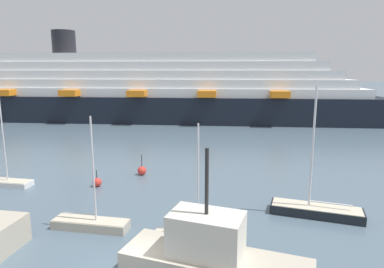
{
  "coord_description": "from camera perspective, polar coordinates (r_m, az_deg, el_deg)",
  "views": [
    {
      "loc": [
        5.39,
        -13.01,
        9.31
      ],
      "look_at": [
        0.0,
        17.48,
        3.43
      ],
      "focal_mm": 31.55,
      "sensor_mm": 36.0,
      "label": 1
    }
  ],
  "objects": [
    {
      "name": "sailboat_0",
      "position": [
        19.51,
        0.01,
        -16.62
      ],
      "size": [
        4.26,
        1.76,
        6.59
      ],
      "rotation": [
        0.0,
        0.0,
        0.17
      ],
      "color": "#BCB29E",
      "rests_on": "ground_plane"
    },
    {
      "name": "sailboat_1",
      "position": [
        31.84,
        -29.2,
        -6.96
      ],
      "size": [
        4.69,
        1.29,
        8.18
      ],
      "rotation": [
        0.0,
        0.0,
        -0.01
      ],
      "color": "white",
      "rests_on": "ground_plane"
    },
    {
      "name": "sailboat_2",
      "position": [
        21.59,
        -16.76,
        -14.19
      ],
      "size": [
        4.59,
        1.24,
        6.79
      ],
      "rotation": [
        0.0,
        0.0,
        -0.01
      ],
      "color": "#BCB29E",
      "rests_on": "ground_plane"
    },
    {
      "name": "sailboat_4",
      "position": [
        23.84,
        20.21,
        -11.85
      ],
      "size": [
        5.91,
        2.51,
        8.42
      ],
      "rotation": [
        0.0,
        0.0,
        2.98
      ],
      "color": "black",
      "rests_on": "ground_plane"
    },
    {
      "name": "fishing_boat_1",
      "position": [
        16.14,
        3.42,
        -19.92
      ],
      "size": [
        8.85,
        4.06,
        6.05
      ],
      "rotation": [
        0.0,
        0.0,
        2.96
      ],
      "color": "#BCB29E",
      "rests_on": "ground_plane"
    },
    {
      "name": "channel_buoy_0",
      "position": [
        28.69,
        -15.75,
        -7.84
      ],
      "size": [
        0.72,
        0.72,
        1.37
      ],
      "color": "red",
      "rests_on": "ground_plane"
    },
    {
      "name": "channel_buoy_1",
      "position": [
        30.93,
        -8.47,
        -6.12
      ],
      "size": [
        0.78,
        0.78,
        1.88
      ],
      "color": "red",
      "rests_on": "ground_plane"
    },
    {
      "name": "cruise_ship",
      "position": [
        64.29,
        -8.0,
        7.09
      ],
      "size": [
        85.6,
        18.48,
        16.56
      ],
      "rotation": [
        0.0,
        0.0,
        0.08
      ],
      "color": "black",
      "rests_on": "ground_plane"
    }
  ]
}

